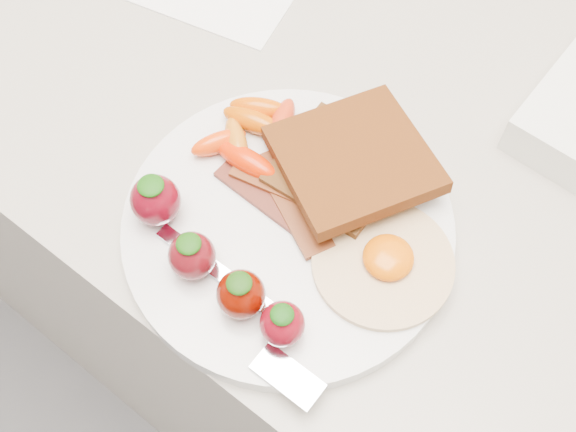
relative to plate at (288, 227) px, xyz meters
The scene contains 9 objects.
counter 0.49m from the plate, 97.75° to the left, with size 2.00×0.60×0.90m, color gray.
plate is the anchor object (origin of this frame).
toast_lower 0.06m from the plate, 85.55° to the left, with size 0.09×0.09×0.01m, color #39190E.
toast_upper 0.08m from the plate, 78.80° to the left, with size 0.12×0.12×0.01m, color #44200B.
fried_egg 0.08m from the plate, 11.05° to the left, with size 0.15×0.15×0.02m.
bacon_strips 0.03m from the plate, 134.42° to the left, with size 0.12×0.07×0.01m.
baby_carrots 0.09m from the plate, 149.32° to the left, with size 0.08×0.10×0.02m.
strawberries 0.08m from the plate, 107.10° to the right, with size 0.18×0.06×0.05m.
fork 0.09m from the plate, 70.89° to the right, with size 0.18×0.05×0.00m.
Camera 1 is at (0.19, 1.32, 1.43)m, focal length 45.00 mm.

